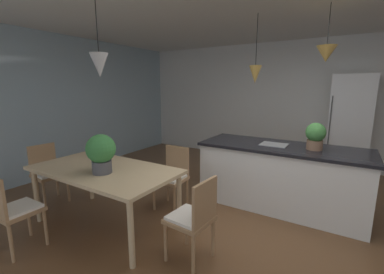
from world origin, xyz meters
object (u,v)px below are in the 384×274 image
Objects in this scene: chair_window_end at (48,172)px; refrigerator at (349,126)px; chair_near_left at (12,209)px; chair_kitchen_end at (194,217)px; potted_plant_on_table at (101,152)px; potted_plant_on_island at (315,135)px; vase_on_dining_table at (105,166)px; dining_table at (104,173)px; kitchen_island at (280,175)px; chair_far_right at (173,175)px.

chair_window_end is 0.45× the size of refrigerator.
chair_window_end is at bearing 135.44° from chair_near_left.
chair_kitchen_end is 1.27m from potted_plant_on_table.
potted_plant_on_table reaches higher than chair_near_left.
potted_plant_on_table is at bearing -121.61° from refrigerator.
chair_near_left is 3.63m from potted_plant_on_island.
vase_on_dining_table is at bearing -174.59° from chair_kitchen_end.
chair_near_left is (-0.41, -0.85, -0.21)m from dining_table.
kitchen_island is at bearing 48.67° from potted_plant_on_table.
kitchen_island is at bearing 29.31° from chair_window_end.
chair_window_end is 1.50m from potted_plant_on_table.
refrigerator is at bearing 58.61° from vase_on_dining_table.
chair_near_left is 1.00× the size of chair_far_right.
kitchen_island is (2.99, 1.68, -0.01)m from chair_window_end.
chair_far_right is at bearing 64.51° from dining_table.
refrigerator reaches higher than chair_kitchen_end.
chair_window_end is at bearing 175.40° from vase_on_dining_table.
vase_on_dining_table is (-1.97, -1.79, -0.25)m from potted_plant_on_island.
refrigerator is at bearing 79.58° from potted_plant_on_island.
potted_plant_on_table is (-1.59, -1.80, 0.54)m from kitchen_island.
chair_kitchen_end is at bearing -0.20° from chair_window_end.
chair_kitchen_end is 1.74m from kitchen_island.
chair_window_end is 4.90× the size of vase_on_dining_table.
chair_far_right is at bearing -147.54° from kitchen_island.
potted_plant_on_island reaches higher than chair_kitchen_end.
kitchen_island is 5.02× the size of potted_plant_on_table.
dining_table is 5.06× the size of potted_plant_on_island.
chair_window_end is 5.32m from refrigerator.
potted_plant_on_island reaches higher than chair_far_right.
chair_near_left is at bearing -134.94° from potted_plant_on_island.
potted_plant_on_island reaches higher than dining_table.
dining_table is 2.08× the size of chair_window_end.
refrigerator is (3.77, 3.72, 0.50)m from chair_window_end.
vase_on_dining_table reaches higher than chair_kitchen_end.
chair_far_right is at bearing 135.51° from chair_kitchen_end.
refrigerator is (2.90, 4.58, 0.50)m from chair_near_left.
chair_kitchen_end is (1.68, 0.85, 0.00)m from chair_near_left.
refrigerator reaches higher than chair_near_left.
refrigerator reaches higher than potted_plant_on_island.
chair_far_right is 2.43× the size of potted_plant_on_island.
kitchen_island reaches higher than chair_far_right.
chair_kitchen_end is 1.98m from potted_plant_on_island.
vase_on_dining_table is at bearing -137.64° from potted_plant_on_island.
refrigerator is at bearing 56.20° from dining_table.
kitchen_island is (0.44, 1.69, -0.01)m from chair_kitchen_end.
vase_on_dining_table is at bearing -35.49° from dining_table.
vase_on_dining_table is at bearing -4.60° from chair_window_end.
potted_plant_on_island is at bearing 38.43° from dining_table.
chair_kitchen_end is at bearing 5.88° from potted_plant_on_table.
potted_plant_on_table reaches higher than chair_window_end.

